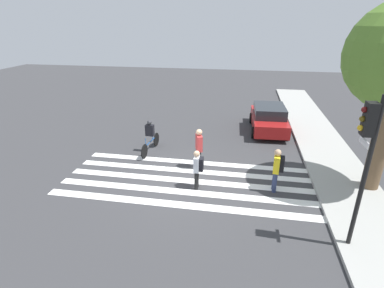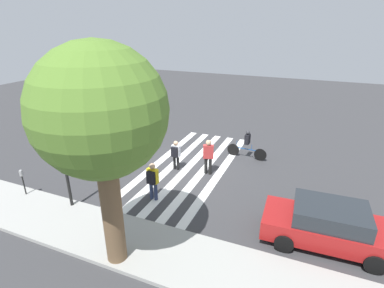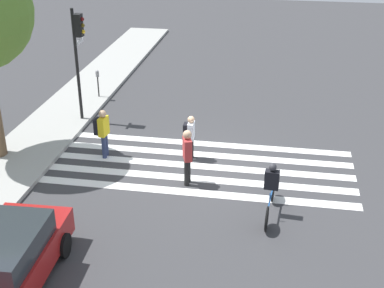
{
  "view_description": "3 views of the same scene",
  "coord_description": "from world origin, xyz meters",
  "px_view_note": "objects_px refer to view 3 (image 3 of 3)",
  "views": [
    {
      "loc": [
        10.53,
        2.07,
        6.1
      ],
      "look_at": [
        -1.1,
        0.02,
        1.18
      ],
      "focal_mm": 28.0,
      "sensor_mm": 36.0,
      "label": 1
    },
    {
      "loc": [
        -5.68,
        13.09,
        7.17
      ],
      "look_at": [
        0.06,
        -0.62,
        1.08
      ],
      "focal_mm": 28.0,
      "sensor_mm": 36.0,
      "label": 2
    },
    {
      "loc": [
        -15.65,
        -2.3,
        8.46
      ],
      "look_at": [
        -1.04,
        0.19,
        1.31
      ],
      "focal_mm": 50.0,
      "sensor_mm": 36.0,
      "label": 3
    }
  ],
  "objects_px": {
    "car_parked_far_curb": "(3,262)",
    "pedestrian_child_with_backpack": "(103,130)",
    "pedestrian_adult_yellow_jacket": "(187,154)",
    "parking_meter": "(98,78)",
    "pedestrian_adult_tall_backpack": "(190,134)",
    "traffic_light": "(78,44)",
    "cyclist_far_lane": "(271,188)"
  },
  "relations": [
    {
      "from": "car_parked_far_curb",
      "to": "pedestrian_child_with_backpack",
      "type": "bearing_deg",
      "value": -3.12
    },
    {
      "from": "car_parked_far_curb",
      "to": "pedestrian_adult_yellow_jacket",
      "type": "bearing_deg",
      "value": -32.9
    },
    {
      "from": "parking_meter",
      "to": "pedestrian_adult_yellow_jacket",
      "type": "relative_size",
      "value": 0.73
    },
    {
      "from": "pedestrian_child_with_backpack",
      "to": "pedestrian_adult_tall_backpack",
      "type": "bearing_deg",
      "value": 102.99
    },
    {
      "from": "pedestrian_child_with_backpack",
      "to": "pedestrian_adult_yellow_jacket",
      "type": "distance_m",
      "value": 3.45
    },
    {
      "from": "car_parked_far_curb",
      "to": "traffic_light",
      "type": "bearing_deg",
      "value": 7.19
    },
    {
      "from": "parking_meter",
      "to": "cyclist_far_lane",
      "type": "bearing_deg",
      "value": -135.81
    },
    {
      "from": "car_parked_far_curb",
      "to": "parking_meter",
      "type": "bearing_deg",
      "value": 6.5
    },
    {
      "from": "parking_meter",
      "to": "pedestrian_child_with_backpack",
      "type": "xyz_separation_m",
      "value": [
        -5.28,
        -1.97,
        0.01
      ]
    },
    {
      "from": "parking_meter",
      "to": "pedestrian_adult_tall_backpack",
      "type": "height_order",
      "value": "pedestrian_adult_tall_backpack"
    },
    {
      "from": "cyclist_far_lane",
      "to": "pedestrian_adult_yellow_jacket",
      "type": "bearing_deg",
      "value": 67.18
    },
    {
      "from": "pedestrian_adult_tall_backpack",
      "to": "car_parked_far_curb",
      "type": "distance_m",
      "value": 7.85
    },
    {
      "from": "traffic_light",
      "to": "cyclist_far_lane",
      "type": "bearing_deg",
      "value": -126.33
    },
    {
      "from": "pedestrian_adult_yellow_jacket",
      "to": "parking_meter",
      "type": "bearing_deg",
      "value": 18.9
    },
    {
      "from": "traffic_light",
      "to": "pedestrian_child_with_backpack",
      "type": "relative_size",
      "value": 2.59
    },
    {
      "from": "pedestrian_child_with_backpack",
      "to": "cyclist_far_lane",
      "type": "bearing_deg",
      "value": 71.49
    },
    {
      "from": "pedestrian_adult_tall_backpack",
      "to": "pedestrian_adult_yellow_jacket",
      "type": "bearing_deg",
      "value": 6.23
    },
    {
      "from": "traffic_light",
      "to": "pedestrian_adult_yellow_jacket",
      "type": "distance_m",
      "value": 6.76
    },
    {
      "from": "parking_meter",
      "to": "car_parked_far_curb",
      "type": "bearing_deg",
      "value": -171.31
    },
    {
      "from": "traffic_light",
      "to": "pedestrian_adult_tall_backpack",
      "type": "xyz_separation_m",
      "value": [
        -2.48,
        -4.67,
        -2.21
      ]
    },
    {
      "from": "pedestrian_child_with_backpack",
      "to": "cyclist_far_lane",
      "type": "relative_size",
      "value": 0.76
    },
    {
      "from": "pedestrian_adult_tall_backpack",
      "to": "pedestrian_adult_yellow_jacket",
      "type": "relative_size",
      "value": 0.87
    },
    {
      "from": "cyclist_far_lane",
      "to": "car_parked_far_curb",
      "type": "xyz_separation_m",
      "value": [
        -4.17,
        5.91,
        -0.1
      ]
    },
    {
      "from": "traffic_light",
      "to": "pedestrian_child_with_backpack",
      "type": "height_order",
      "value": "traffic_light"
    },
    {
      "from": "pedestrian_adult_yellow_jacket",
      "to": "car_parked_far_curb",
      "type": "distance_m",
      "value": 6.43
    },
    {
      "from": "traffic_light",
      "to": "car_parked_far_curb",
      "type": "distance_m",
      "value": 10.11
    },
    {
      "from": "traffic_light",
      "to": "pedestrian_adult_yellow_jacket",
      "type": "xyz_separation_m",
      "value": [
        -4.17,
        -4.88,
        -2.11
      ]
    },
    {
      "from": "pedestrian_adult_tall_backpack",
      "to": "pedestrian_child_with_backpack",
      "type": "bearing_deg",
      "value": -84.44
    },
    {
      "from": "traffic_light",
      "to": "cyclist_far_lane",
      "type": "height_order",
      "value": "traffic_light"
    },
    {
      "from": "pedestrian_adult_yellow_jacket",
      "to": "car_parked_far_curb",
      "type": "height_order",
      "value": "pedestrian_adult_yellow_jacket"
    },
    {
      "from": "traffic_light",
      "to": "parking_meter",
      "type": "height_order",
      "value": "traffic_light"
    },
    {
      "from": "pedestrian_adult_tall_backpack",
      "to": "pedestrian_child_with_backpack",
      "type": "distance_m",
      "value": 2.98
    }
  ]
}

